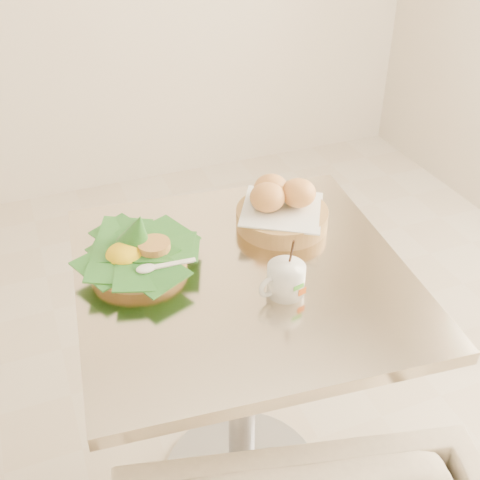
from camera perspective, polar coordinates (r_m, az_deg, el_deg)
name	(u,v)px	position (r m, az deg, el deg)	size (l,w,h in m)	color
cafe_table	(242,345)	(1.44, 0.19, -9.95)	(0.77, 0.77, 0.75)	gray
rice_basket	(137,251)	(1.31, -9.72, -1.05)	(0.26, 0.26, 0.13)	#AD854A
bread_basket	(281,208)	(1.42, 3.89, 3.06)	(0.25, 0.25, 0.11)	#AD854A
coffee_mug	(285,279)	(1.21, 4.30, -3.71)	(0.11, 0.08, 0.13)	white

